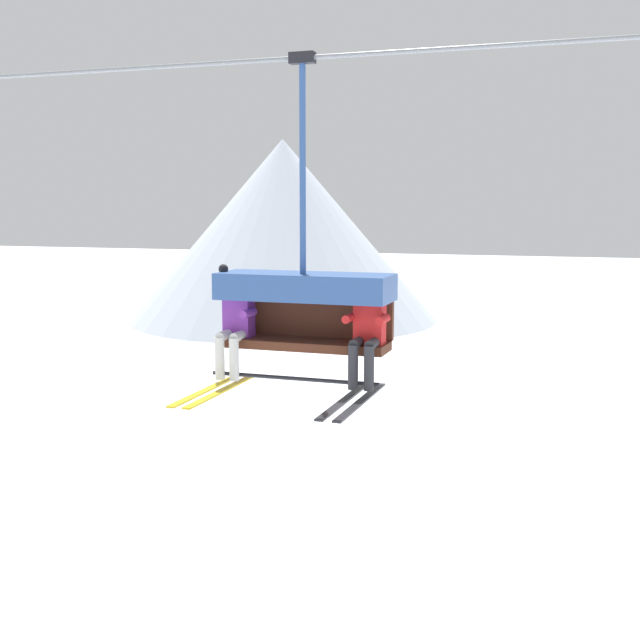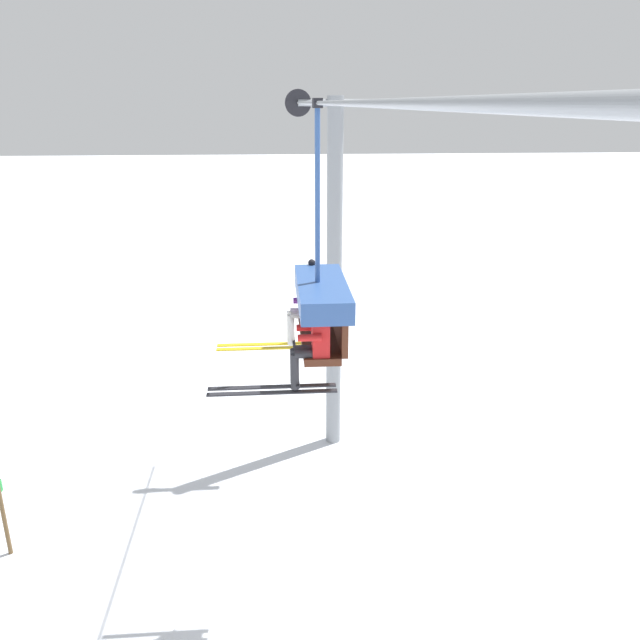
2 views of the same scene
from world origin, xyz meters
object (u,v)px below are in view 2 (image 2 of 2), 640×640
object	(u,v)px
chairlift_chair	(323,300)
trail_sign	(3,513)
skier_red	(311,342)
lift_tower_near	(333,274)
skier_purple	(305,304)

from	to	relation	value
chairlift_chair	trail_sign	bearing A→B (deg)	-108.69
skier_red	lift_tower_near	bearing A→B (deg)	171.88
skier_purple	skier_red	xyz separation A→B (m)	(1.57, -0.01, -0.02)
lift_tower_near	chairlift_chair	xyz separation A→B (m)	(5.74, -0.71, 1.18)
lift_tower_near	skier_red	bearing A→B (deg)	-8.12
chairlift_chair	skier_red	distance (m)	0.88
lift_tower_near	chairlift_chair	distance (m)	5.90
skier_purple	trail_sign	size ratio (longest dim) A/B	1.06
trail_sign	lift_tower_near	bearing A→B (deg)	119.84
chairlift_chair	trail_sign	world-z (taller)	chairlift_chair
skier_purple	skier_red	size ratio (longest dim) A/B	1.00
lift_tower_near	trail_sign	world-z (taller)	lift_tower_near
skier_purple	trail_sign	world-z (taller)	skier_purple
lift_tower_near	trail_sign	distance (m)	8.32
lift_tower_near	skier_red	xyz separation A→B (m)	(6.52, -0.93, 0.86)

